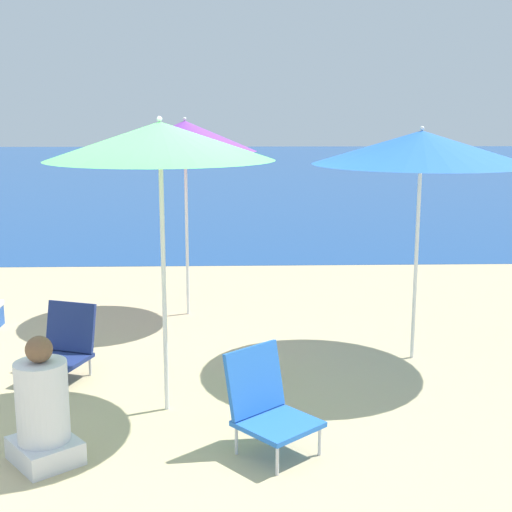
{
  "coord_description": "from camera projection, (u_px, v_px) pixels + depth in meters",
  "views": [
    {
      "loc": [
        0.68,
        -5.41,
        2.37
      ],
      "look_at": [
        0.9,
        1.37,
        1.0
      ],
      "focal_mm": 50.0,
      "sensor_mm": 36.0,
      "label": 1
    }
  ],
  "objects": [
    {
      "name": "ground_plane",
      "position": [
        151.0,
        411.0,
        5.75
      ],
      "size": [
        60.0,
        60.0,
        0.0
      ],
      "primitive_type": "plane",
      "color": "#C6B284"
    },
    {
      "name": "sea_water",
      "position": [
        218.0,
        168.0,
        30.78
      ],
      "size": [
        60.0,
        40.0,
        0.01
      ],
      "color": "#19478C",
      "rests_on": "ground"
    },
    {
      "name": "beach_umbrella_blue",
      "position": [
        421.0,
        148.0,
        6.62
      ],
      "size": [
        2.04,
        2.04,
        2.25
      ],
      "color": "white",
      "rests_on": "ground"
    },
    {
      "name": "beach_umbrella_green",
      "position": [
        160.0,
        141.0,
        5.37
      ],
      "size": [
        1.75,
        1.75,
        2.34
      ],
      "color": "white",
      "rests_on": "ground"
    },
    {
      "name": "beach_umbrella_purple",
      "position": [
        185.0,
        136.0,
        8.13
      ],
      "size": [
        1.65,
        1.65,
        2.32
      ],
      "color": "white",
      "rests_on": "ground"
    },
    {
      "name": "beach_chair_blue",
      "position": [
        267.0,
        403.0,
        5.04
      ],
      "size": [
        0.73,
        0.74,
        0.73
      ],
      "rotation": [
        0.0,
        0.0,
        0.72
      ],
      "color": "silver",
      "rests_on": "ground"
    },
    {
      "name": "beach_chair_navy",
      "position": [
        64.0,
        344.0,
        6.46
      ],
      "size": [
        0.64,
        0.68,
        0.66
      ],
      "rotation": [
        0.0,
        0.0,
        -0.34
      ],
      "color": "silver",
      "rests_on": "ground"
    },
    {
      "name": "person_seated_near",
      "position": [
        43.0,
        412.0,
        4.86
      ],
      "size": [
        0.59,
        0.61,
        0.9
      ],
      "rotation": [
        0.0,
        0.0,
        0.68
      ],
      "color": "silver",
      "rests_on": "ground"
    }
  ]
}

